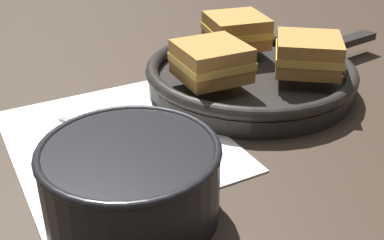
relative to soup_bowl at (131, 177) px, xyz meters
The scene contains 8 objects.
ground_plane 0.12m from the soup_bowl, 113.73° to the left, with size 4.00×4.00×0.00m, color #382B21.
napkin 0.15m from the soup_bowl, 154.72° to the left, with size 0.32×0.29×0.00m.
soup_bowl is the anchor object (origin of this frame).
spoon 0.12m from the soup_bowl, 150.09° to the left, with size 0.16×0.06×0.01m.
skillet 0.32m from the soup_bowl, 113.91° to the left, with size 0.30×0.43×0.04m.
sandwich_near_left 0.24m from the soup_bowl, 121.05° to the left, with size 0.11×0.11×0.05m.
sandwich_near_right 0.33m from the soup_bowl, 100.67° to the left, with size 0.12×0.12×0.05m.
sandwich_far_left 0.38m from the soup_bowl, 121.39° to the left, with size 0.11×0.11×0.05m.
Camera 1 is at (0.36, -0.29, 0.30)m, focal length 45.00 mm.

